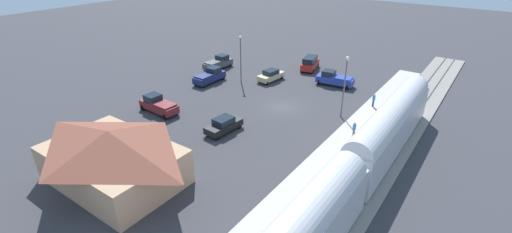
{
  "coord_description": "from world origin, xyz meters",
  "views": [
    {
      "loc": [
        -21.13,
        36.02,
        19.08
      ],
      "look_at": [
        0.09,
        5.99,
        1.0
      ],
      "focal_mm": 24.88,
      "sensor_mm": 36.0,
      "label": 1
    }
  ],
  "objects_px": {
    "station_building": "(112,155)",
    "light_pole_lot_center": "(241,53)",
    "sedan_tan": "(271,75)",
    "light_pole_near_platform": "(345,80)",
    "suv_red": "(310,63)",
    "pickup_navy": "(210,76)",
    "pickup_blue": "(334,79)",
    "pickup_maroon": "(158,105)",
    "pickup_charcoal": "(218,63)",
    "pedestrian_waiting_far": "(374,99)",
    "sedan_black": "(224,125)",
    "pedestrian_on_platform": "(354,129)"
  },
  "relations": [
    {
      "from": "pedestrian_on_platform",
      "to": "pickup_navy",
      "type": "xyz_separation_m",
      "value": [
        24.23,
        -4.1,
        -0.25
      ]
    },
    {
      "from": "pedestrian_on_platform",
      "to": "light_pole_lot_center",
      "type": "distance_m",
      "value": 21.94
    },
    {
      "from": "sedan_black",
      "to": "suv_red",
      "type": "height_order",
      "value": "suv_red"
    },
    {
      "from": "pickup_blue",
      "to": "sedan_black",
      "type": "bearing_deg",
      "value": 78.82
    },
    {
      "from": "station_building",
      "to": "pickup_navy",
      "type": "height_order",
      "value": "station_building"
    },
    {
      "from": "sedan_tan",
      "to": "pickup_charcoal",
      "type": "height_order",
      "value": "pickup_charcoal"
    },
    {
      "from": "station_building",
      "to": "suv_red",
      "type": "xyz_separation_m",
      "value": [
        0.22,
        -37.38,
        -1.44
      ]
    },
    {
      "from": "pedestrian_waiting_far",
      "to": "pickup_blue",
      "type": "distance_m",
      "value": 8.87
    },
    {
      "from": "light_pole_lot_center",
      "to": "suv_red",
      "type": "bearing_deg",
      "value": -117.65
    },
    {
      "from": "sedan_black",
      "to": "light_pole_lot_center",
      "type": "bearing_deg",
      "value": -59.49
    },
    {
      "from": "pickup_blue",
      "to": "suv_red",
      "type": "bearing_deg",
      "value": -34.95
    },
    {
      "from": "pickup_charcoal",
      "to": "light_pole_near_platform",
      "type": "bearing_deg",
      "value": 167.42
    },
    {
      "from": "pedestrian_on_platform",
      "to": "suv_red",
      "type": "relative_size",
      "value": 0.33
    },
    {
      "from": "pickup_navy",
      "to": "suv_red",
      "type": "bearing_deg",
      "value": -124.13
    },
    {
      "from": "pickup_charcoal",
      "to": "light_pole_lot_center",
      "type": "bearing_deg",
      "value": 157.88
    },
    {
      "from": "pickup_charcoal",
      "to": "pickup_maroon",
      "type": "bearing_deg",
      "value": 106.39
    },
    {
      "from": "station_building",
      "to": "pickup_blue",
      "type": "distance_m",
      "value": 33.56
    },
    {
      "from": "pickup_maroon",
      "to": "pickup_charcoal",
      "type": "relative_size",
      "value": 1.0
    },
    {
      "from": "sedan_black",
      "to": "light_pole_lot_center",
      "type": "height_order",
      "value": "light_pole_lot_center"
    },
    {
      "from": "pedestrian_waiting_far",
      "to": "sedan_black",
      "type": "bearing_deg",
      "value": 53.82
    },
    {
      "from": "pickup_navy",
      "to": "light_pole_lot_center",
      "type": "bearing_deg",
      "value": -141.81
    },
    {
      "from": "sedan_black",
      "to": "light_pole_near_platform",
      "type": "relative_size",
      "value": 0.62
    },
    {
      "from": "sedan_tan",
      "to": "light_pole_near_platform",
      "type": "relative_size",
      "value": 0.62
    },
    {
      "from": "pickup_charcoal",
      "to": "sedan_tan",
      "type": "bearing_deg",
      "value": -179.01
    },
    {
      "from": "sedan_tan",
      "to": "pickup_navy",
      "type": "bearing_deg",
      "value": 39.45
    },
    {
      "from": "sedan_tan",
      "to": "pickup_blue",
      "type": "xyz_separation_m",
      "value": [
        -8.71,
        -3.78,
        0.15
      ]
    },
    {
      "from": "pickup_maroon",
      "to": "pickup_navy",
      "type": "bearing_deg",
      "value": -80.79
    },
    {
      "from": "sedan_tan",
      "to": "light_pole_lot_center",
      "type": "distance_m",
      "value": 5.81
    },
    {
      "from": "suv_red",
      "to": "pickup_charcoal",
      "type": "bearing_deg",
      "value": 33.29
    },
    {
      "from": "sedan_black",
      "to": "light_pole_near_platform",
      "type": "bearing_deg",
      "value": -129.35
    },
    {
      "from": "station_building",
      "to": "sedan_tan",
      "type": "distance_m",
      "value": 29.35
    },
    {
      "from": "pickup_maroon",
      "to": "pedestrian_waiting_far",
      "type": "bearing_deg",
      "value": -142.39
    },
    {
      "from": "station_building",
      "to": "light_pole_lot_center",
      "type": "xyz_separation_m",
      "value": [
        6.08,
        -26.2,
        1.89
      ]
    },
    {
      "from": "pickup_blue",
      "to": "suv_red",
      "type": "xyz_separation_m",
      "value": [
        6.32,
        -4.41,
        0.12
      ]
    },
    {
      "from": "pickup_charcoal",
      "to": "sedan_black",
      "type": "bearing_deg",
      "value": 132.17
    },
    {
      "from": "station_building",
      "to": "light_pole_near_platform",
      "type": "distance_m",
      "value": 26.22
    },
    {
      "from": "pedestrian_on_platform",
      "to": "pickup_maroon",
      "type": "relative_size",
      "value": 0.31
    },
    {
      "from": "station_building",
      "to": "suv_red",
      "type": "bearing_deg",
      "value": -89.66
    },
    {
      "from": "sedan_black",
      "to": "pickup_charcoal",
      "type": "xyz_separation_m",
      "value": [
        15.01,
        -16.57,
        0.15
      ]
    },
    {
      "from": "pickup_navy",
      "to": "light_pole_lot_center",
      "type": "distance_m",
      "value": 5.82
    },
    {
      "from": "pickup_maroon",
      "to": "light_pole_near_platform",
      "type": "height_order",
      "value": "light_pole_near_platform"
    },
    {
      "from": "pedestrian_waiting_far",
      "to": "pickup_maroon",
      "type": "xyz_separation_m",
      "value": [
        21.43,
        16.51,
        -0.25
      ]
    },
    {
      "from": "pickup_navy",
      "to": "pickup_charcoal",
      "type": "bearing_deg",
      "value": -60.6
    },
    {
      "from": "pedestrian_on_platform",
      "to": "pickup_maroon",
      "type": "height_order",
      "value": "pickup_maroon"
    },
    {
      "from": "pedestrian_on_platform",
      "to": "light_pole_lot_center",
      "type": "bearing_deg",
      "value": -18.82
    },
    {
      "from": "pedestrian_on_platform",
      "to": "pickup_charcoal",
      "type": "bearing_deg",
      "value": -19.66
    },
    {
      "from": "station_building",
      "to": "pickup_navy",
      "type": "xyz_separation_m",
      "value": [
        9.76,
        -23.31,
        -1.56
      ]
    },
    {
      "from": "pickup_navy",
      "to": "light_pole_near_platform",
      "type": "xyz_separation_m",
      "value": [
        -20.96,
        -0.3,
        3.74
      ]
    },
    {
      "from": "suv_red",
      "to": "pickup_navy",
      "type": "bearing_deg",
      "value": 55.87
    },
    {
      "from": "pickup_blue",
      "to": "sedan_black",
      "type": "xyz_separation_m",
      "value": [
        4.06,
        20.53,
        -0.15
      ]
    }
  ]
}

